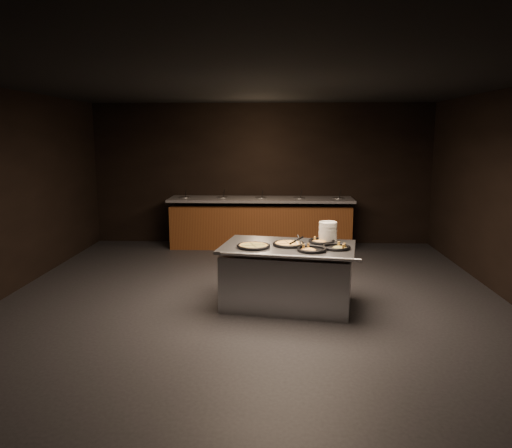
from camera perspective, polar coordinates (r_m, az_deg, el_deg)
The scene contains 11 objects.
room at distance 6.45m, azimuth -0.44°, elevation 2.95°, with size 7.02×8.02×2.92m.
salad_bar at distance 10.12m, azimuth 0.55°, elevation -0.20°, with size 3.70×0.83×1.18m.
serving_counter at distance 6.69m, azimuth 3.65°, elevation -6.04°, with size 1.88×1.39×0.82m.
plate_stack at distance 6.90m, azimuth 8.21°, elevation -0.86°, with size 0.25×0.25×0.26m, color silver.
pan_veggie_whole at distance 6.45m, azimuth -0.30°, elevation -2.52°, with size 0.44×0.44×0.04m.
pan_cheese_whole at distance 6.59m, azimuth 3.76°, elevation -2.28°, with size 0.42×0.42×0.04m.
pan_cheese_slices_a at distance 6.80m, azimuth 7.51°, elevation -1.96°, with size 0.36×0.36×0.04m.
pan_cheese_slices_b at distance 6.31m, azimuth 6.41°, elevation -2.90°, with size 0.38×0.38×0.04m.
pan_veggie_slices at distance 6.47m, azimuth 9.17°, elevation -2.63°, with size 0.36×0.36×0.04m.
server_left at distance 6.50m, azimuth 4.84°, elevation -2.01°, with size 0.14×0.30×0.15m.
server_right at distance 6.38m, azimuth 5.03°, elevation -2.15°, with size 0.31×0.22×0.17m.
Camera 1 is at (0.32, -6.39, 2.26)m, focal length 35.00 mm.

